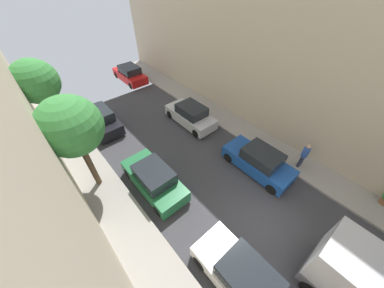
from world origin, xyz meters
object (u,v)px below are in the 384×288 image
object	(u,v)px
parked_car_left_4	(100,119)
parked_car_left_3	(154,179)
parked_car_right_1	(259,161)
parked_car_right_2	(191,115)
street_tree_0	(71,127)
street_tree_2	(36,82)
pedestrian	(304,155)
parked_car_left_2	(244,279)
parked_car_right_3	(130,74)
potted_plant_5	(42,112)

from	to	relation	value
parked_car_left_4	parked_car_left_3	bearing A→B (deg)	-90.00
parked_car_right_1	parked_car_right_2	xyz separation A→B (m)	(0.00, 6.19, 0.00)
street_tree_0	street_tree_2	world-z (taller)	street_tree_0
pedestrian	street_tree_0	xyz separation A→B (m)	(-9.80, 6.80, 3.09)
parked_car_left_2	parked_car_right_3	distance (m)	19.61
street_tree_0	potted_plant_5	size ratio (longest dim) A/B	5.86
pedestrian	street_tree_2	world-z (taller)	street_tree_2
parked_car_left_2	parked_car_right_3	size ratio (longest dim) A/B	1.00
parked_car_right_3	street_tree_0	xyz separation A→B (m)	(-7.71, -10.42, 3.45)
parked_car_left_4	parked_car_right_3	bearing A→B (deg)	45.41
parked_car_left_4	street_tree_0	xyz separation A→B (m)	(-2.31, -4.94, 3.45)
parked_car_right_1	street_tree_2	bearing A→B (deg)	124.66
parked_car_right_3	pedestrian	size ratio (longest dim) A/B	2.44
parked_car_left_2	street_tree_0	xyz separation A→B (m)	(-2.31, 8.43, 3.45)
parked_car_left_2	potted_plant_5	size ratio (longest dim) A/B	4.52
parked_car_left_2	parked_car_right_3	bearing A→B (deg)	74.01
parked_car_right_1	street_tree_0	xyz separation A→B (m)	(-7.71, 5.21, 3.45)
parked_car_left_4	street_tree_0	bearing A→B (deg)	-115.04
parked_car_right_1	street_tree_0	distance (m)	9.92
parked_car_right_1	street_tree_0	bearing A→B (deg)	145.92
pedestrian	street_tree_2	size ratio (longest dim) A/B	0.33
parked_car_right_1	parked_car_right_3	world-z (taller)	same
parked_car_left_3	parked_car_right_3	bearing A→B (deg)	66.91
parked_car_left_3	street_tree_0	distance (m)	4.72
parked_car_left_3	street_tree_2	world-z (taller)	street_tree_2
parked_car_left_3	pedestrian	distance (m)	8.77
potted_plant_5	parked_car_right_1	bearing A→B (deg)	-59.26
parked_car_left_3	parked_car_right_2	distance (m)	6.29
parked_car_left_3	parked_car_right_3	size ratio (longest dim) A/B	1.00
parked_car_right_1	potted_plant_5	xyz separation A→B (m)	(-8.43, 14.17, -0.07)
parked_car_right_1	parked_car_right_2	bearing A→B (deg)	90.00
parked_car_left_2	pedestrian	xyz separation A→B (m)	(7.49, 1.64, 0.35)
parked_car_left_2	potted_plant_5	xyz separation A→B (m)	(-3.03, 17.39, -0.07)
parked_car_right_2	parked_car_left_2	bearing A→B (deg)	-119.85
parked_car_left_3	street_tree_2	bearing A→B (deg)	106.33
parked_car_left_4	potted_plant_5	distance (m)	5.03
pedestrian	potted_plant_5	size ratio (longest dim) A/B	1.85
parked_car_left_3	parked_car_left_4	bearing A→B (deg)	90.00
parked_car_left_4	parked_car_right_2	size ratio (longest dim) A/B	1.00
street_tree_0	parked_car_right_1	bearing A→B (deg)	-34.08
parked_car_right_2	street_tree_0	distance (m)	8.50
parked_car_right_3	street_tree_2	size ratio (longest dim) A/B	0.80
parked_car_left_3	parked_car_left_2	bearing A→B (deg)	-90.00
parked_car_left_4	parked_car_right_1	world-z (taller)	same
parked_car_left_3	parked_car_right_1	distance (m)	6.16
parked_car_left_2	parked_car_right_1	world-z (taller)	same
parked_car_right_1	parked_car_right_2	world-z (taller)	same
parked_car_left_2	parked_car_left_3	xyz separation A→B (m)	(0.00, 6.18, 0.00)
parked_car_right_2	street_tree_2	bearing A→B (deg)	146.61
parked_car_right_2	parked_car_left_4	bearing A→B (deg)	143.74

